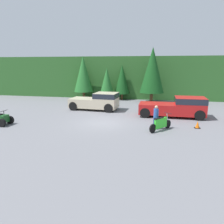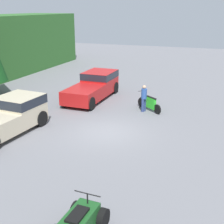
% 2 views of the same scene
% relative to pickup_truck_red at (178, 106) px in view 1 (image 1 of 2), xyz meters
% --- Properties ---
extents(ground_plane, '(80.00, 80.00, 0.00)m').
position_rel_pickup_truck_red_xyz_m(ground_plane, '(-6.17, -3.41, -0.99)').
color(ground_plane, slate).
extents(hillside_backdrop, '(44.00, 6.00, 5.82)m').
position_rel_pickup_truck_red_xyz_m(hillside_backdrop, '(-6.17, 12.59, 1.92)').
color(hillside_backdrop, '#2D6028').
rests_on(hillside_backdrop, ground_plane).
extents(tree_left, '(2.58, 2.58, 5.86)m').
position_rel_pickup_truck_red_xyz_m(tree_left, '(-11.84, 8.52, 2.46)').
color(tree_left, brown).
rests_on(tree_left, ground_plane).
extents(tree_mid_left, '(1.90, 1.90, 4.31)m').
position_rel_pickup_truck_red_xyz_m(tree_mid_left, '(-8.50, 8.28, 1.55)').
color(tree_mid_left, brown).
rests_on(tree_mid_left, ground_plane).
extents(tree_mid_right, '(2.06, 2.06, 4.69)m').
position_rel_pickup_truck_red_xyz_m(tree_mid_right, '(-6.56, 9.07, 1.77)').
color(tree_mid_right, brown).
rests_on(tree_mid_right, ground_plane).
extents(tree_right, '(3.02, 3.02, 6.86)m').
position_rel_pickup_truck_red_xyz_m(tree_right, '(-2.56, 7.79, 3.05)').
color(tree_right, brown).
rests_on(tree_right, ground_plane).
extents(pickup_truck_red, '(5.86, 2.33, 1.84)m').
position_rel_pickup_truck_red_xyz_m(pickup_truck_red, '(0.00, 0.00, 0.00)').
color(pickup_truck_red, red).
rests_on(pickup_truck_red, ground_plane).
extents(pickup_truck_second, '(5.20, 2.63, 1.84)m').
position_rel_pickup_truck_red_xyz_m(pickup_truck_second, '(-7.95, 1.65, -0.00)').
color(pickup_truck_second, beige).
rests_on(pickup_truck_second, ground_plane).
extents(dirt_bike, '(1.56, 1.94, 1.18)m').
position_rel_pickup_truck_red_xyz_m(dirt_bike, '(-1.57, -4.65, -0.50)').
color(dirt_bike, black).
rests_on(dirt_bike, ground_plane).
extents(rider_person, '(0.48, 0.48, 1.79)m').
position_rel_pickup_truck_red_xyz_m(rider_person, '(-1.92, -4.37, -0.02)').
color(rider_person, navy).
rests_on(rider_person, ground_plane).
extents(traffic_cone, '(0.42, 0.42, 0.55)m').
position_rel_pickup_truck_red_xyz_m(traffic_cone, '(1.18, -3.50, -0.73)').
color(traffic_cone, black).
rests_on(traffic_cone, ground_plane).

